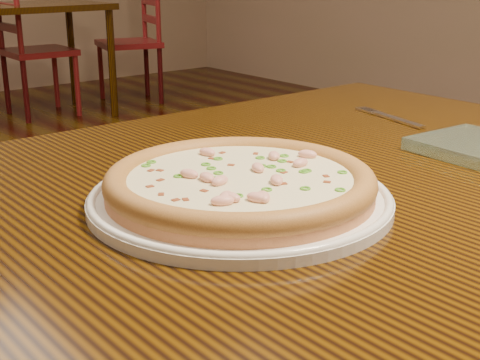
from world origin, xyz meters
TOP-DOWN VIEW (x-y plane):
  - hero_table at (0.06, -0.31)m, footprint 1.20×0.80m
  - plate at (-0.06, -0.36)m, footprint 0.35×0.35m
  - pizza at (-0.06, -0.36)m, footprint 0.31×0.31m
  - side_dish at (0.34, -0.41)m, footprint 0.16×0.16m
  - fork at (0.42, -0.19)m, footprint 0.06×0.17m
  - bg_table_right at (1.23, 3.42)m, footprint 1.00×0.70m
  - chair_c at (1.26, 3.46)m, footprint 0.43×0.43m
  - chair_d at (2.08, 3.47)m, footprint 0.52×0.52m

SIDE VIEW (x-z plane):
  - chair_c at x=1.26m, z-range -0.04..0.91m
  - chair_d at x=2.08m, z-range -0.04..0.91m
  - hero_table at x=0.06m, z-range 0.28..1.03m
  - bg_table_right at x=1.23m, z-range 0.28..1.03m
  - fork at x=0.42m, z-range 0.75..0.75m
  - plate at x=-0.06m, z-range 0.75..0.77m
  - side_dish at x=0.34m, z-range 0.75..0.77m
  - pizza at x=-0.06m, z-range 0.76..0.79m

